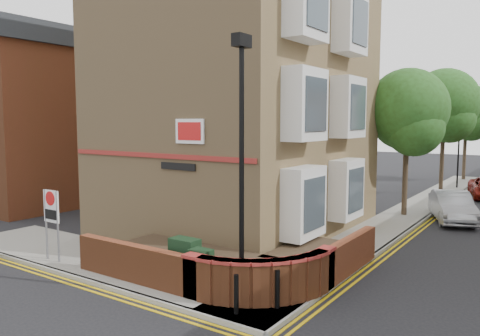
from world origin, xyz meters
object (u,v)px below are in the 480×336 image
Objects in this scene: utility_cabinet_large at (185,261)px; silver_car_near at (452,207)px; zone_sign at (51,212)px; lamppost at (242,167)px.

silver_car_near is at bearing 71.47° from utility_cabinet_large.
silver_car_near is (4.32, 12.89, -0.05)m from utility_cabinet_large.
lamppost is at bearing 6.07° from zone_sign.
silver_car_near is (2.42, 12.99, -2.68)m from lamppost.
lamppost reaches higher than zone_sign.
zone_sign is (-4.70, -0.80, 0.92)m from utility_cabinet_large.
utility_cabinet_large is at bearing 9.69° from zone_sign.
zone_sign is (-6.60, -0.70, -1.70)m from lamppost.
lamppost is 13.48m from silver_car_near.
lamppost is at bearing -121.73° from silver_car_near.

